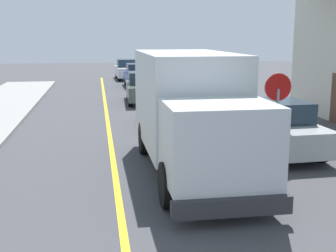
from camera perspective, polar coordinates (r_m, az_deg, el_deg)
The scene contains 8 objects.
centre_line_yellow at distance 12.40m, azimuth -6.79°, elevation -5.81°, with size 0.16×56.00×0.01m, color gold.
box_truck at distance 12.10m, azimuth 2.92°, elevation 2.41°, with size 2.43×7.19×3.20m.
parked_car_near at distance 18.20m, azimuth -0.44°, elevation 2.37°, with size 1.97×4.47×1.67m.
parked_car_mid at distance 24.97m, azimuth -3.14°, elevation 4.84°, with size 1.96×4.46×1.67m.
parked_car_far at distance 32.37m, azimuth -3.77°, elevation 6.35°, with size 1.89×4.44×1.67m.
parked_car_furthest at distance 38.38m, azimuth -5.23°, elevation 7.13°, with size 1.92×4.45×1.67m.
parked_van_across at distance 14.63m, azimuth 13.71°, elevation -0.21°, with size 1.99×4.48×1.67m.
stop_sign at distance 12.91m, azimuth 13.75°, elevation 3.07°, with size 0.80×0.10×2.65m.
Camera 1 is at (-0.40, -1.84, 3.67)m, focal length 47.95 mm.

